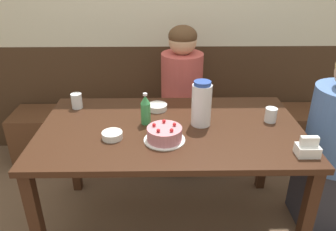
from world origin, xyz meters
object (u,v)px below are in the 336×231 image
(birthday_cake, at_px, (164,134))
(glass_water_tall, at_px, (271,115))
(bench_seat, at_px, (168,135))
(bowl_rice_small, at_px, (112,135))
(soju_bottle, at_px, (146,109))
(bowl_soup_white, at_px, (157,107))
(person_pale_blue_shirt, at_px, (335,146))
(glass_tumbler_short, at_px, (77,101))
(napkin_holder, at_px, (308,148))
(water_pitcher, at_px, (201,104))
(person_teal_shirt, at_px, (181,104))

(birthday_cake, bearing_deg, glass_water_tall, 18.67)
(bench_seat, relative_size, bowl_rice_small, 23.45)
(soju_bottle, bearing_deg, birthday_cake, -61.59)
(bowl_soup_white, relative_size, person_pale_blue_shirt, 0.11)
(bowl_rice_small, relative_size, glass_tumbler_short, 1.15)
(glass_water_tall, bearing_deg, bench_seat, 128.09)
(birthday_cake, height_order, glass_water_tall, birthday_cake)
(birthday_cake, distance_m, glass_water_tall, 0.67)
(bench_seat, relative_size, napkin_holder, 24.10)
(water_pitcher, relative_size, person_pale_blue_shirt, 0.23)
(glass_water_tall, relative_size, person_pale_blue_shirt, 0.07)
(bench_seat, height_order, person_teal_shirt, person_teal_shirt)
(bowl_soup_white, distance_m, glass_tumbler_short, 0.53)
(bench_seat, relative_size, soju_bottle, 13.73)
(person_pale_blue_shirt, bearing_deg, napkin_holder, 44.77)
(birthday_cake, height_order, soju_bottle, soju_bottle)
(glass_water_tall, bearing_deg, birthday_cake, -161.33)
(water_pitcher, xyz_separation_m, bowl_soup_white, (-0.26, 0.21, -0.11))
(soju_bottle, bearing_deg, person_teal_shirt, 68.90)
(person_pale_blue_shirt, bearing_deg, glass_water_tall, -3.75)
(napkin_holder, relative_size, person_teal_shirt, 0.09)
(glass_tumbler_short, relative_size, person_teal_shirt, 0.08)
(birthday_cake, height_order, glass_tumbler_short, glass_tumbler_short)
(bowl_rice_small, relative_size, person_pale_blue_shirt, 0.10)
(water_pitcher, bearing_deg, person_teal_shirt, 96.56)
(person_pale_blue_shirt, bearing_deg, soju_bottle, -0.69)
(bowl_soup_white, distance_m, person_pale_blue_shirt, 1.14)
(bench_seat, distance_m, person_pale_blue_shirt, 1.34)
(glass_water_tall, xyz_separation_m, glass_tumbler_short, (-1.21, 0.21, 0.01))
(birthday_cake, xyz_separation_m, bowl_rice_small, (-0.28, 0.03, -0.02))
(napkin_holder, bearing_deg, bench_seat, 120.62)
(bowl_soup_white, bearing_deg, glass_tumbler_short, 175.98)
(soju_bottle, bearing_deg, bowl_soup_white, 71.40)
(glass_water_tall, bearing_deg, soju_bottle, -178.95)
(bowl_rice_small, distance_m, glass_tumbler_short, 0.49)
(water_pitcher, bearing_deg, soju_bottle, 177.22)
(birthday_cake, distance_m, soju_bottle, 0.24)
(napkin_holder, xyz_separation_m, glass_tumbler_short, (-1.28, 0.59, 0.01))
(birthday_cake, distance_m, napkin_holder, 0.73)
(person_teal_shirt, bearing_deg, soju_bottle, -21.10)
(soju_bottle, relative_size, bowl_soup_white, 1.51)
(glass_tumbler_short, bearing_deg, soju_bottle, -26.36)
(birthday_cake, height_order, person_pale_blue_shirt, person_pale_blue_shirt)
(birthday_cake, xyz_separation_m, napkin_holder, (0.71, -0.16, 0.00))
(bowl_rice_small, bearing_deg, bench_seat, 71.39)
(bench_seat, xyz_separation_m, person_teal_shirt, (0.10, -0.14, 0.35))
(napkin_holder, bearing_deg, water_pitcher, 145.33)
(birthday_cake, relative_size, soju_bottle, 1.16)
(water_pitcher, xyz_separation_m, napkin_holder, (0.50, -0.34, -0.09))
(glass_water_tall, bearing_deg, napkin_holder, -78.85)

